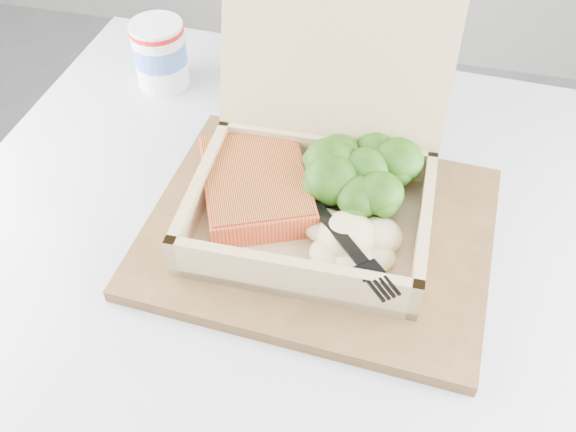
% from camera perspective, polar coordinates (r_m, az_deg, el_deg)
% --- Properties ---
extents(cafe_table, '(0.78, 0.78, 0.71)m').
position_cam_1_polar(cafe_table, '(0.75, 0.84, -14.03)').
color(cafe_table, black).
rests_on(cafe_table, floor).
extents(serving_tray, '(0.34, 0.28, 0.01)m').
position_cam_1_polar(serving_tray, '(0.63, 2.76, -1.33)').
color(serving_tray, brown).
rests_on(serving_tray, cafe_table).
extents(takeout_container, '(0.23, 0.23, 0.21)m').
position_cam_1_polar(takeout_container, '(0.61, 2.70, 4.83)').
color(takeout_container, tan).
rests_on(takeout_container, serving_tray).
extents(salmon_fillet, '(0.14, 0.16, 0.03)m').
position_cam_1_polar(salmon_fillet, '(0.63, -2.88, 2.79)').
color(salmon_fillet, '#CE5128').
rests_on(salmon_fillet, takeout_container).
extents(broccoli_pile, '(0.12, 0.12, 0.04)m').
position_cam_1_polar(broccoli_pile, '(0.63, 6.81, 3.50)').
color(broccoli_pile, '#316817').
rests_on(broccoli_pile, takeout_container).
extents(mashed_potatoes, '(0.09, 0.08, 0.03)m').
position_cam_1_polar(mashed_potatoes, '(0.58, 5.23, -1.70)').
color(mashed_potatoes, beige).
rests_on(mashed_potatoes, takeout_container).
extents(plastic_fork, '(0.11, 0.13, 0.01)m').
position_cam_1_polar(plastic_fork, '(0.58, 3.11, 0.34)').
color(plastic_fork, black).
rests_on(plastic_fork, mashed_potatoes).
extents(paper_cup, '(0.06, 0.06, 0.08)m').
position_cam_1_polar(paper_cup, '(0.81, -11.32, 14.08)').
color(paper_cup, white).
rests_on(paper_cup, cafe_table).
extents(receipt, '(0.15, 0.17, 0.00)m').
position_cam_1_polar(receipt, '(0.75, 4.63, 7.79)').
color(receipt, white).
rests_on(receipt, cafe_table).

